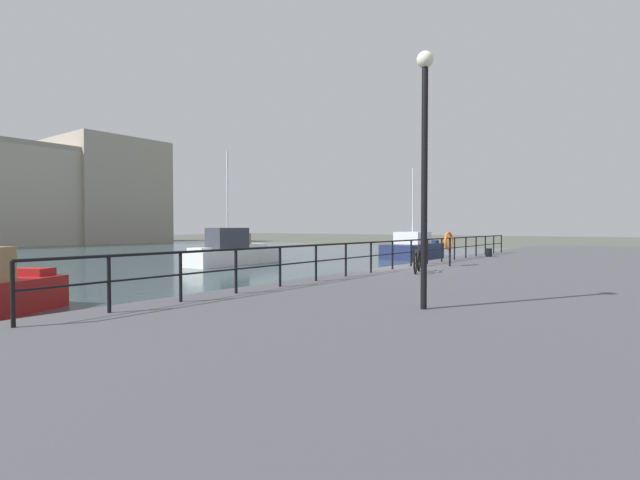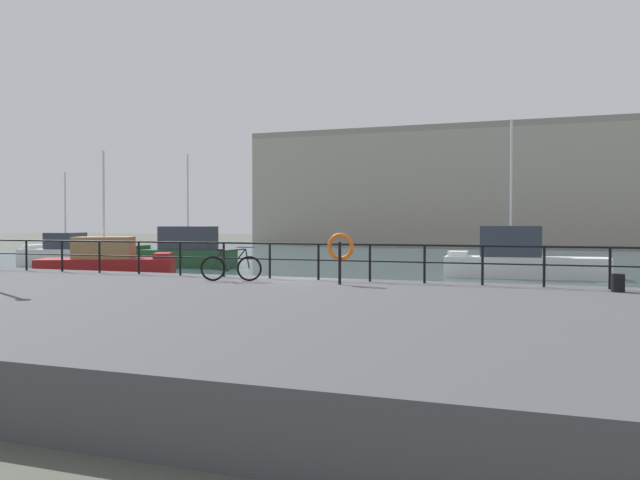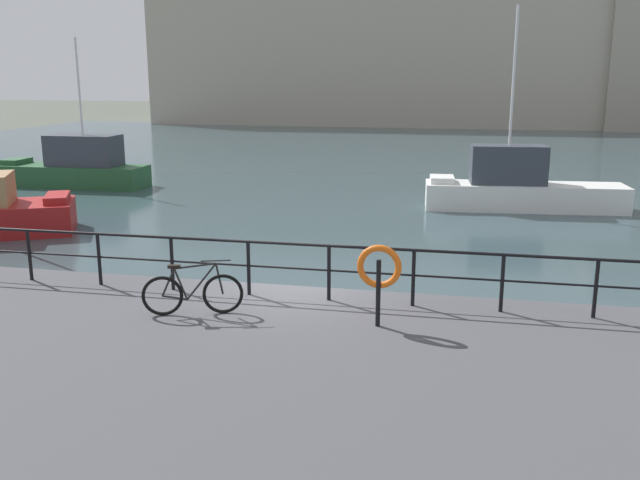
% 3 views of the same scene
% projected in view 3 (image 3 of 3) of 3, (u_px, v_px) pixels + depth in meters
% --- Properties ---
extents(ground_plane, '(240.00, 240.00, 0.00)m').
position_uv_depth(ground_plane, '(291.00, 331.00, 14.08)').
color(ground_plane, '#4C5147').
extents(water_basin, '(80.00, 60.00, 0.01)m').
position_uv_depth(water_basin, '(412.00, 160.00, 42.79)').
color(water_basin, '#33474C').
rests_on(water_basin, ground_plane).
extents(harbor_building, '(60.13, 15.22, 16.16)m').
position_uv_depth(harbor_building, '(494.00, 58.00, 71.57)').
color(harbor_building, '#A89E8E').
rests_on(harbor_building, ground_plane).
extents(moored_small_launch, '(6.97, 2.09, 6.77)m').
position_uv_depth(moored_small_launch, '(76.00, 167.00, 32.15)').
color(moored_small_launch, '#23512D').
rests_on(moored_small_launch, water_basin).
extents(moored_harbor_tender, '(7.70, 2.50, 7.61)m').
position_uv_depth(moored_harbor_tender, '(518.00, 187.00, 26.65)').
color(moored_harbor_tender, white).
rests_on(moored_harbor_tender, water_basin).
extents(quay_railing, '(26.72, 0.07, 1.08)m').
position_uv_depth(quay_railing, '(288.00, 260.00, 12.93)').
color(quay_railing, black).
rests_on(quay_railing, quay_promenade).
extents(parked_bicycle, '(1.70, 0.62, 0.98)m').
position_uv_depth(parked_bicycle, '(193.00, 293.00, 12.07)').
color(parked_bicycle, black).
rests_on(parked_bicycle, quay_promenade).
extents(life_ring_stand, '(0.75, 0.16, 1.40)m').
position_uv_depth(life_ring_stand, '(379.00, 269.00, 11.42)').
color(life_ring_stand, black).
rests_on(life_ring_stand, quay_promenade).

